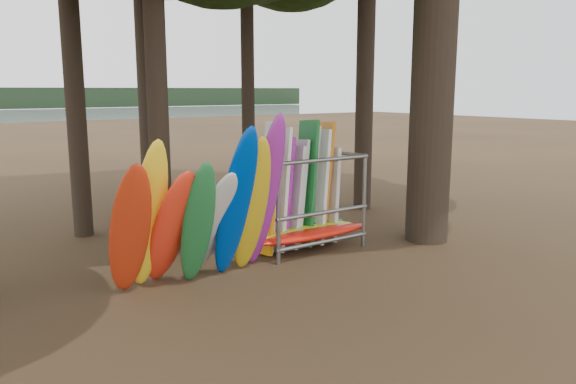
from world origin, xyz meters
TOP-DOWN VIEW (x-y plane):
  - ground at (0.00, 0.00)m, footprint 120.00×120.00m
  - kayak_row at (-1.62, 0.91)m, footprint 3.50×1.79m
  - storage_rack at (1.24, 1.81)m, footprint 3.04×1.50m

SIDE VIEW (x-z plane):
  - ground at x=0.00m, z-range 0.00..0.00m
  - storage_rack at x=1.24m, z-range -0.44..2.48m
  - kayak_row at x=-1.62m, z-range -0.33..2.95m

